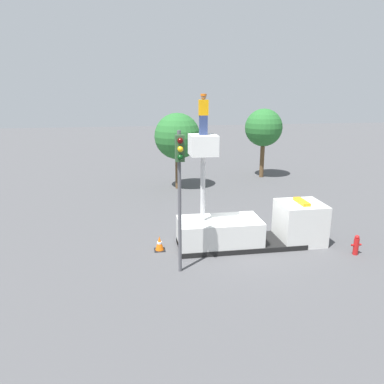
% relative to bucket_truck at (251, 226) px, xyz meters
% --- Properties ---
extents(ground_plane, '(120.00, 120.00, 0.00)m').
position_rel_bucket_truck_xyz_m(ground_plane, '(-0.49, 0.00, -0.98)').
color(ground_plane, '#4C4C4F').
extents(bucket_truck, '(7.07, 2.08, 5.39)m').
position_rel_bucket_truck_xyz_m(bucket_truck, '(0.00, 0.00, 0.00)').
color(bucket_truck, black).
rests_on(bucket_truck, ground).
extents(worker, '(0.40, 0.26, 1.75)m').
position_rel_bucket_truck_xyz_m(worker, '(-2.36, 0.00, 5.28)').
color(worker, navy).
rests_on(worker, bucket_truck).
extents(traffic_light_pole, '(0.34, 0.57, 5.83)m').
position_rel_bucket_truck_xyz_m(traffic_light_pole, '(-3.70, -2.26, 3.13)').
color(traffic_light_pole, '#515156').
rests_on(traffic_light_pole, ground).
extents(fire_hydrant, '(0.48, 0.24, 0.95)m').
position_rel_bucket_truck_xyz_m(fire_hydrant, '(4.44, -1.81, -0.51)').
color(fire_hydrant, red).
rests_on(fire_hydrant, ground).
extents(traffic_cone_rear, '(0.51, 0.51, 0.70)m').
position_rel_bucket_truck_xyz_m(traffic_cone_rear, '(-4.39, 0.08, -0.65)').
color(traffic_cone_rear, black).
rests_on(traffic_cone_rear, ground).
extents(tree_left_bg, '(3.38, 3.38, 5.64)m').
position_rel_bucket_truck_xyz_m(tree_left_bg, '(-2.15, 11.21, 2.95)').
color(tree_left_bg, brown).
rests_on(tree_left_bg, ground).
extents(tree_right_bg, '(3.10, 3.10, 5.75)m').
position_rel_bucket_truck_xyz_m(tree_right_bg, '(5.39, 13.80, 3.19)').
color(tree_right_bg, brown).
rests_on(tree_right_bg, ground).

